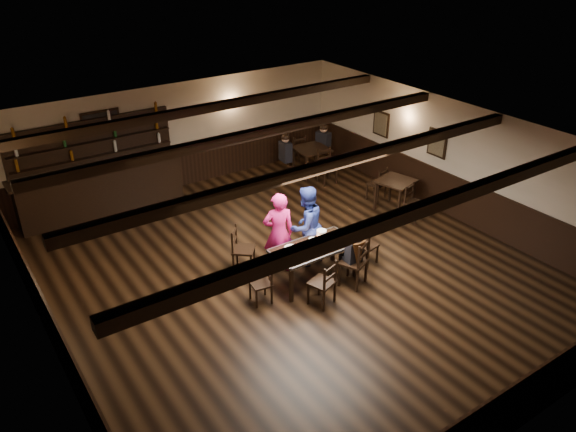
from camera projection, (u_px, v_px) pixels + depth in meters
ground at (291, 271)px, 11.17m from camera, size 10.00×10.00×0.00m
room_shell at (290, 190)px, 10.39m from camera, size 9.02×10.02×2.71m
dining_table at (314, 250)px, 10.58m from camera, size 1.63×0.82×0.75m
chair_near_left at (326, 280)px, 9.94m from camera, size 0.52×0.51×0.89m
chair_near_right at (358, 259)px, 10.46m from camera, size 0.60×0.59×0.99m
chair_end_left at (264, 279)px, 10.08m from camera, size 0.40×0.41×0.78m
chair_end_right at (365, 243)px, 11.17m from camera, size 0.44×0.45×0.82m
chair_far_pushed at (239, 246)px, 10.97m from camera, size 0.60×0.60×0.93m
woman_pink at (279, 233)px, 10.81m from camera, size 0.71×0.59×1.68m
man_blue at (306, 226)px, 11.08m from camera, size 0.89×0.73×1.67m
seated_person at (355, 248)px, 10.38m from camera, size 0.32×0.47×0.77m
cake at (291, 250)px, 10.35m from camera, size 0.30×0.30×0.09m
plate_stack_a at (313, 243)px, 10.49m from camera, size 0.18×0.18×0.17m
plate_stack_b at (321, 235)px, 10.68m from camera, size 0.19×0.19×0.22m
tea_light at (314, 243)px, 10.60m from camera, size 0.05×0.05×0.06m
salt_shaker at (331, 241)px, 10.61m from camera, size 0.04×0.04×0.09m
pepper_shaker at (333, 240)px, 10.67m from camera, size 0.03×0.03×0.09m
drink_glass at (326, 236)px, 10.74m from camera, size 0.08×0.08×0.12m
menu_red at (339, 240)px, 10.75m from camera, size 0.28×0.21×0.00m
menu_blue at (329, 235)px, 10.92m from camera, size 0.33×0.28×0.00m
bar_counter at (100, 182)px, 13.18m from camera, size 3.99×0.70×2.20m
back_table_a at (396, 184)px, 13.28m from camera, size 0.96×0.96×0.75m
back_table_b at (311, 152)px, 15.15m from camera, size 0.95×0.95×0.75m
bg_patron_left at (285, 148)px, 14.87m from camera, size 0.26×0.39×0.76m
bg_patron_right at (323, 138)px, 15.50m from camera, size 0.33×0.44×0.80m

